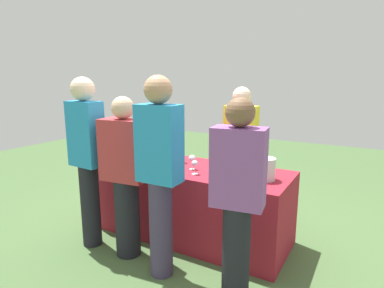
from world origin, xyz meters
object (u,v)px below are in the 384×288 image
object	(u,v)px
wine_glass_5	(243,172)
guest_1	(126,174)
wine_glass_2	(168,161)
wine_glass_4	(195,164)
guest_0	(87,155)
wine_bottle_1	(179,151)
wine_glass_1	(144,154)
wine_bottle_2	(224,158)
wine_glass_0	(124,154)
wine_bottle_5	(255,162)
wine_glass_3	(192,159)
guest_3	(238,196)
ice_bucket	(264,169)
wine_bottle_0	(145,148)
server_pouring	(240,149)
guest_2	(160,169)
wine_bottle_4	(244,160)
wine_bottle_3	(235,158)

from	to	relation	value
wine_glass_5	guest_1	world-z (taller)	guest_1
wine_glass_2	wine_glass_4	bearing A→B (deg)	-2.02
guest_0	guest_1	size ratio (longest dim) A/B	1.11
wine_bottle_1	wine_glass_1	world-z (taller)	wine_bottle_1
wine_bottle_2	wine_glass_0	world-z (taller)	wine_bottle_2
wine_bottle_5	wine_glass_0	world-z (taller)	wine_bottle_5
wine_glass_3	wine_glass_5	world-z (taller)	wine_glass_3
guest_3	ice_bucket	bearing A→B (deg)	83.52
wine_bottle_0	wine_glass_5	distance (m)	1.39
wine_glass_0	wine_glass_1	size ratio (longest dim) A/B	0.90
guest_0	wine_glass_2	bearing A→B (deg)	40.50
wine_glass_5	server_pouring	distance (m)	0.90
wine_glass_4	wine_bottle_1	bearing A→B (deg)	139.64
wine_bottle_1	wine_bottle_2	distance (m)	0.54
wine_bottle_2	guest_2	world-z (taller)	guest_2
guest_1	wine_glass_2	bearing A→B (deg)	61.12
wine_bottle_0	wine_bottle_4	distance (m)	1.23
wine_glass_4	guest_2	xyz separation A→B (m)	(-0.03, -0.54, 0.08)
guest_2	wine_bottle_5	bearing A→B (deg)	57.28
server_pouring	wine_bottle_1	bearing A→B (deg)	53.54
server_pouring	guest_0	size ratio (longest dim) A/B	0.94
wine_glass_5	guest_0	size ratio (longest dim) A/B	0.08
wine_glass_5	guest_3	xyz separation A→B (m)	(0.17, -0.57, -0.01)
wine_bottle_3	wine_glass_5	distance (m)	0.42
wine_bottle_5	ice_bucket	size ratio (longest dim) A/B	1.50
ice_bucket	wine_bottle_1	bearing A→B (deg)	171.60
wine_bottle_5	wine_glass_2	xyz separation A→B (m)	(-0.81, -0.31, -0.02)
guest_0	wine_glass_3	bearing A→B (deg)	38.79
guest_2	guest_0	bearing A→B (deg)	174.52
wine_glass_0	wine_glass_1	world-z (taller)	wine_glass_1
wine_glass_0	wine_glass_1	xyz separation A→B (m)	(0.25, 0.05, 0.01)
wine_glass_5	guest_3	world-z (taller)	guest_3
wine_bottle_1	wine_glass_5	bearing A→B (deg)	-18.57
wine_bottle_4	wine_glass_0	size ratio (longest dim) A/B	2.42
wine_glass_3	ice_bucket	xyz separation A→B (m)	(0.75, 0.04, -0.01)
guest_3	wine_glass_1	bearing A→B (deg)	147.61
wine_bottle_4	wine_glass_3	xyz separation A→B (m)	(-0.48, -0.22, -0.01)
wine_bottle_2	guest_0	xyz separation A→B (m)	(-1.12, -0.80, 0.07)
wine_bottle_3	wine_glass_2	bearing A→B (deg)	-147.34
wine_bottle_2	ice_bucket	world-z (taller)	wine_bottle_2
wine_bottle_4	wine_glass_3	world-z (taller)	wine_bottle_4
wine_bottle_3	wine_glass_4	world-z (taller)	wine_bottle_3
server_pouring	guest_1	xyz separation A→B (m)	(-0.64, -1.29, -0.06)
server_pouring	guest_3	bearing A→B (deg)	118.67
wine_bottle_3	wine_glass_4	size ratio (longest dim) A/B	2.28
wine_glass_2	server_pouring	bearing A→B (deg)	61.60
wine_bottle_4	wine_glass_2	distance (m)	0.77
wine_bottle_1	wine_bottle_4	size ratio (longest dim) A/B	1.00
wine_glass_0	wine_glass_4	world-z (taller)	wine_glass_4
wine_bottle_3	ice_bucket	xyz separation A→B (m)	(0.38, -0.21, -0.01)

